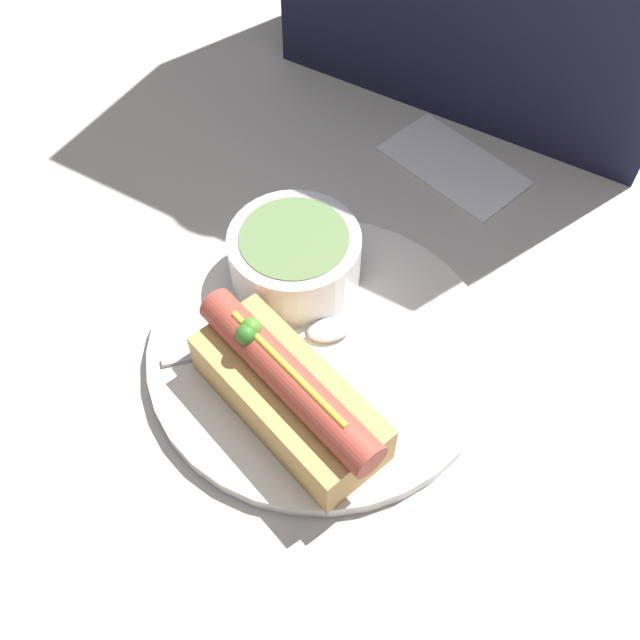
# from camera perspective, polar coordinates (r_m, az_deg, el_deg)

# --- Properties ---
(ground_plane) EXTENTS (4.00, 4.00, 0.00)m
(ground_plane) POSITION_cam_1_polar(r_m,az_deg,el_deg) (0.58, 0.00, -2.60)
(ground_plane) COLOR #BCB7AD
(dinner_plate) EXTENTS (0.26, 0.26, 0.01)m
(dinner_plate) POSITION_cam_1_polar(r_m,az_deg,el_deg) (0.57, 0.00, -2.26)
(dinner_plate) COLOR white
(dinner_plate) RESTS_ON ground_plane
(hot_dog) EXTENTS (0.16, 0.11, 0.07)m
(hot_dog) POSITION_cam_1_polar(r_m,az_deg,el_deg) (0.52, -2.44, -5.48)
(hot_dog) COLOR tan
(hot_dog) RESTS_ON dinner_plate
(soup_bowl) EXTENTS (0.10, 0.10, 0.05)m
(soup_bowl) POSITION_cam_1_polar(r_m,az_deg,el_deg) (0.59, -1.94, 4.94)
(soup_bowl) COLOR white
(soup_bowl) RESTS_ON dinner_plate
(spoon) EXTENTS (0.11, 0.11, 0.01)m
(spoon) POSITION_cam_1_polar(r_m,az_deg,el_deg) (0.57, -1.78, -1.13)
(spoon) COLOR #B7B7BC
(spoon) RESTS_ON dinner_plate
(napkin) EXTENTS (0.15, 0.11, 0.01)m
(napkin) POSITION_cam_1_polar(r_m,az_deg,el_deg) (0.72, 10.41, 11.48)
(napkin) COLOR white
(napkin) RESTS_ON ground_plane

